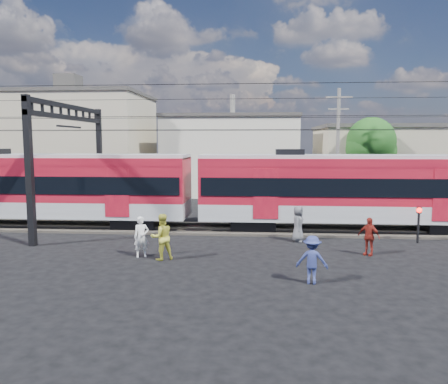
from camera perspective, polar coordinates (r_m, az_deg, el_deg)
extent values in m
plane|color=black|center=(16.57, 2.48, -10.48)|extent=(120.00, 120.00, 0.00)
cube|color=#2D2823|center=(24.32, 3.15, -4.83)|extent=(70.00, 3.40, 0.12)
cube|color=#59544C|center=(23.56, 3.11, -4.90)|extent=(70.00, 0.12, 0.12)
cube|color=#59544C|center=(25.03, 3.19, -4.22)|extent=(70.00, 0.12, 0.12)
cube|color=black|center=(25.19, -11.27, -3.88)|extent=(2.40, 2.20, 0.70)
cube|color=#989A9F|center=(26.91, -21.87, -1.84)|extent=(16.00, 3.00, 0.90)
cube|color=maroon|center=(26.73, -22.02, 1.67)|extent=(16.00, 3.00, 2.40)
cube|color=black|center=(26.75, -21.99, 1.13)|extent=(15.68, 3.08, 0.95)
cube|color=#989A9F|center=(26.66, -22.13, 4.34)|extent=(16.00, 2.60, 0.25)
cube|color=black|center=(24.26, 3.86, -4.16)|extent=(2.40, 2.20, 0.70)
cube|color=black|center=(26.24, 26.89, -4.05)|extent=(2.40, 2.20, 0.70)
cube|color=#989A9F|center=(24.61, 15.89, -2.36)|extent=(16.00, 3.00, 0.90)
cube|color=maroon|center=(24.41, 16.01, 1.47)|extent=(16.00, 3.00, 2.40)
cube|color=black|center=(24.44, 15.99, 0.89)|extent=(15.68, 3.08, 0.95)
cube|color=#989A9F|center=(24.34, 16.11, 4.40)|extent=(16.00, 2.60, 0.25)
cube|color=black|center=(22.06, -24.07, 2.47)|extent=(0.30, 0.30, 7.00)
cube|color=black|center=(30.26, -15.92, 3.74)|extent=(0.30, 0.30, 7.00)
cube|color=black|center=(26.13, -19.64, 10.45)|extent=(0.25, 9.30, 0.25)
cube|color=black|center=(26.10, -19.59, 9.13)|extent=(0.25, 9.30, 0.25)
cylinder|color=black|center=(23.15, 3.19, 8.14)|extent=(70.00, 0.03, 0.03)
cylinder|color=black|center=(24.55, 3.27, 8.05)|extent=(70.00, 0.03, 0.03)
cylinder|color=black|center=(23.18, 3.20, 9.87)|extent=(70.00, 0.03, 0.03)
cylinder|color=black|center=(24.58, 3.28, 9.68)|extent=(70.00, 0.03, 0.03)
cylinder|color=black|center=(20.51, 3.04, 13.96)|extent=(70.00, 0.03, 0.03)
cylinder|color=black|center=(27.47, 3.43, 12.07)|extent=(70.00, 0.03, 0.03)
cube|color=tan|center=(43.53, -19.36, 5.71)|extent=(14.00, 10.00, 9.00)
cube|color=#3F3D3A|center=(43.74, -19.60, 11.81)|extent=(14.28, 10.20, 0.30)
cube|color=beige|center=(42.93, 1.11, 4.74)|extent=(12.00, 12.00, 7.00)
cube|color=#3F3D3A|center=(42.97, 1.12, 9.61)|extent=(12.24, 12.24, 0.30)
cube|color=tan|center=(42.09, 23.19, 3.50)|extent=(16.00, 10.00, 6.00)
cube|color=#3F3D3A|center=(42.07, 23.39, 7.78)|extent=(16.32, 10.20, 0.30)
cylinder|color=slate|center=(31.32, 14.60, 5.23)|extent=(0.24, 0.24, 8.50)
cube|color=slate|center=(31.46, 14.80, 11.89)|extent=(1.80, 0.12, 0.12)
cube|color=slate|center=(31.40, 14.75, 10.44)|extent=(1.40, 0.12, 0.12)
cylinder|color=#382619|center=(35.00, 18.48, 1.47)|extent=(0.36, 0.36, 3.92)
sphere|color=#194313|center=(34.88, 18.65, 6.28)|extent=(3.64, 3.64, 3.64)
sphere|color=#194313|center=(35.32, 19.44, 5.12)|extent=(2.80, 2.80, 2.80)
imported|color=silver|center=(18.88, -10.74, -5.76)|extent=(0.74, 0.62, 1.73)
imported|color=gold|center=(18.25, -8.14, -5.83)|extent=(1.17, 1.10, 1.92)
imported|color=navy|center=(15.43, 11.42, -8.67)|extent=(1.16, 0.78, 1.67)
imported|color=maroon|center=(19.81, 18.39, -5.52)|extent=(1.01, 0.92, 1.65)
imported|color=#525257|center=(21.66, 9.65, -4.11)|extent=(0.74, 0.97, 1.76)
cylinder|color=black|center=(23.02, 24.04, -4.09)|extent=(0.11, 0.11, 1.66)
sphere|color=#FF140C|center=(22.89, 24.13, -2.17)|extent=(0.26, 0.26, 0.26)
cube|color=black|center=(22.89, 24.13, -2.17)|extent=(0.23, 0.06, 0.32)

